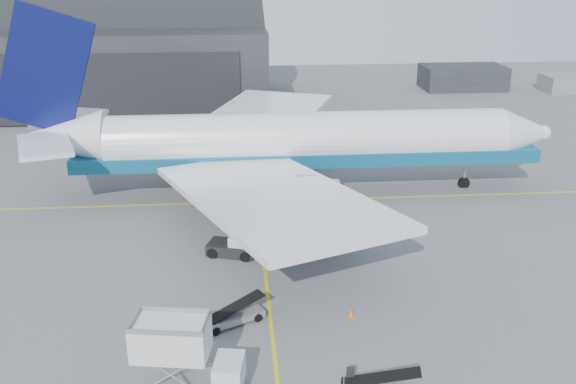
{
  "coord_description": "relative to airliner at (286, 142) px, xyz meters",
  "views": [
    {
      "loc": [
        -1.93,
        -36.83,
        21.98
      ],
      "look_at": [
        2.1,
        10.26,
        4.5
      ],
      "focal_mm": 40.0,
      "sensor_mm": 36.0,
      "label": 1
    }
  ],
  "objects": [
    {
      "name": "ground",
      "position": [
        -2.89,
        -22.22,
        -5.19
      ],
      "size": [
        200.0,
        200.0,
        0.0
      ],
      "primitive_type": "plane",
      "color": "#565659",
      "rests_on": "ground"
    },
    {
      "name": "belt_loader_a",
      "position": [
        -5.38,
        -23.58,
        -4.68
      ],
      "size": [
        4.29,
        3.11,
        1.66
      ],
      "rotation": [
        0.0,
        0.0,
        0.47
      ],
      "color": "gray",
      "rests_on": "ground"
    },
    {
      "name": "airliner",
      "position": [
        0.0,
        0.0,
        0.0
      ],
      "size": [
        52.85,
        51.25,
        18.55
      ],
      "color": "white",
      "rests_on": "ground"
    },
    {
      "name": "distant_bldg_b",
      "position": [
        52.11,
        45.78,
        -5.19
      ],
      "size": [
        8.0,
        6.0,
        2.8
      ],
      "primitive_type": "cube",
      "color": "gray",
      "rests_on": "ground"
    },
    {
      "name": "catering_truck",
      "position": [
        -7.96,
        -30.02,
        -3.1
      ],
      "size": [
        6.27,
        3.14,
        4.12
      ],
      "rotation": [
        0.0,
        0.0,
        -0.16
      ],
      "color": "gray",
      "rests_on": "ground"
    },
    {
      "name": "hangar",
      "position": [
        -24.89,
        42.72,
        4.35
      ],
      "size": [
        50.0,
        28.3,
        28.0
      ],
      "color": "black",
      "rests_on": "ground"
    },
    {
      "name": "traffic_cone",
      "position": [
        2.35,
        -23.37,
        -4.92
      ],
      "size": [
        0.39,
        0.39,
        0.56
      ],
      "color": "#F35807",
      "rests_on": "ground"
    },
    {
      "name": "pushback_tug",
      "position": [
        -5.16,
        -13.51,
        -4.53
      ],
      "size": [
        4.23,
        3.19,
        1.75
      ],
      "rotation": [
        0.0,
        0.0,
        -0.31
      ],
      "color": "black",
      "rests_on": "ground"
    },
    {
      "name": "taxi_lines",
      "position": [
        -2.89,
        -9.56,
        -5.18
      ],
      "size": [
        80.0,
        42.12,
        0.02
      ],
      "color": "gold",
      "rests_on": "ground"
    },
    {
      "name": "distant_bldg_a",
      "position": [
        35.11,
        49.78,
        -5.19
      ],
      "size": [
        14.0,
        8.0,
        4.0
      ],
      "primitive_type": "cube",
      "color": "black",
      "rests_on": "ground"
    }
  ]
}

